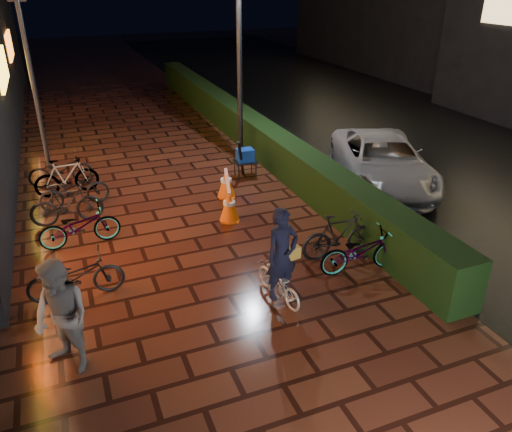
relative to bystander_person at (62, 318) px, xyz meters
name	(u,v)px	position (x,y,z in m)	size (l,w,h in m)	color
ground	(229,296)	(2.63, 0.78, -0.85)	(80.00, 80.00, 0.00)	#381911
asphalt_road	(446,147)	(11.63, 5.78, -0.85)	(11.00, 60.00, 0.01)	black
hedge	(244,126)	(5.93, 8.78, -0.35)	(0.70, 20.00, 1.00)	black
bystander_person	(62,318)	(0.00, 0.00, 0.00)	(0.83, 0.65, 1.71)	#5F5F61
van	(382,161)	(7.92, 4.03, -0.22)	(2.09, 4.54, 1.26)	#ACADB1
lamp_post_hedge	(239,54)	(5.19, 7.14, 2.16)	(0.52, 0.24, 5.48)	black
lamp_post_sf	(32,76)	(-0.07, 8.48, 1.71)	(0.45, 0.16, 4.65)	black
cyclist	(280,268)	(3.39, 0.36, -0.22)	(0.66, 1.25, 1.72)	silver
traffic_barrier	(228,194)	(3.77, 4.16, -0.50)	(0.84, 1.75, 0.71)	#FF650D
cart_assembly	(245,157)	(4.83, 5.82, -0.28)	(0.64, 0.62, 1.13)	black
parked_bikes_storefront	(70,203)	(0.32, 4.80, -0.42)	(1.86, 5.95, 0.93)	black
parked_bikes_hedge	(351,244)	(5.09, 0.91, -0.42)	(1.71, 1.22, 0.93)	black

